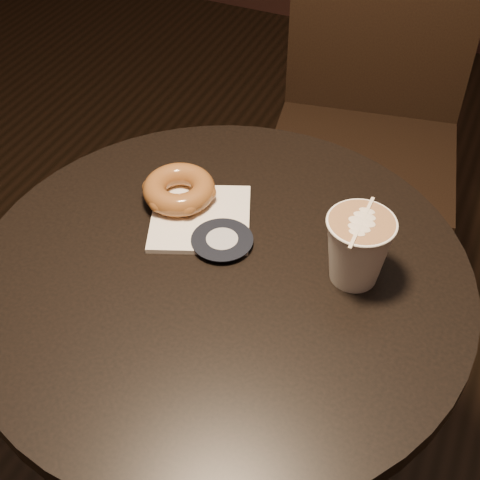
% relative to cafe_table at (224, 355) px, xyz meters
% --- Properties ---
extents(cafe_table, '(0.70, 0.70, 0.75)m').
position_rel_cafe_table_xyz_m(cafe_table, '(0.00, 0.00, 0.00)').
color(cafe_table, black).
rests_on(cafe_table, ground).
extents(chair, '(0.50, 0.50, 1.07)m').
position_rel_cafe_table_xyz_m(chair, '(0.02, 0.77, 0.05)').
color(chair, black).
rests_on(chair, ground).
extents(pastry_bag, '(0.19, 0.19, 0.01)m').
position_rel_cafe_table_xyz_m(pastry_bag, '(-0.07, 0.08, 0.20)').
color(pastry_bag, white).
rests_on(pastry_bag, cafe_table).
extents(doughnut, '(0.11, 0.11, 0.04)m').
position_rel_cafe_table_xyz_m(doughnut, '(-0.12, 0.10, 0.23)').
color(doughnut, brown).
rests_on(doughnut, pastry_bag).
extents(latte_cup, '(0.09, 0.09, 0.10)m').
position_rel_cafe_table_xyz_m(latte_cup, '(0.17, 0.06, 0.25)').
color(latte_cup, white).
rests_on(latte_cup, cafe_table).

